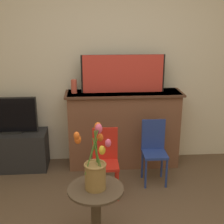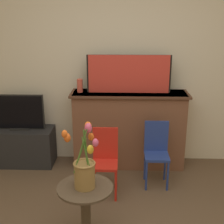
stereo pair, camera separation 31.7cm
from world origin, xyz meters
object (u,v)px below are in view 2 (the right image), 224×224
chair_red (105,158)px  chair_blue (156,150)px  tv_monitor (19,113)px  painting (129,74)px  vase_tulips (85,167)px

chair_red → chair_blue: size_ratio=1.00×
tv_monitor → chair_blue: 1.74m
painting → chair_red: (-0.25, -0.68, -0.77)m
chair_red → vase_tulips: size_ratio=1.37×
chair_red → vase_tulips: vase_tulips is taller
vase_tulips → chair_red: bearing=81.3°
painting → vase_tulips: 1.58m
chair_red → chair_blue: same height
tv_monitor → chair_red: 1.31m
chair_red → vase_tulips: 0.84m
tv_monitor → vase_tulips: (0.98, -1.43, 0.02)m
vase_tulips → chair_blue: bearing=55.7°
tv_monitor → chair_red: (1.10, -0.65, -0.28)m
tv_monitor → chair_blue: (1.67, -0.43, -0.28)m
chair_blue → vase_tulips: vase_tulips is taller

